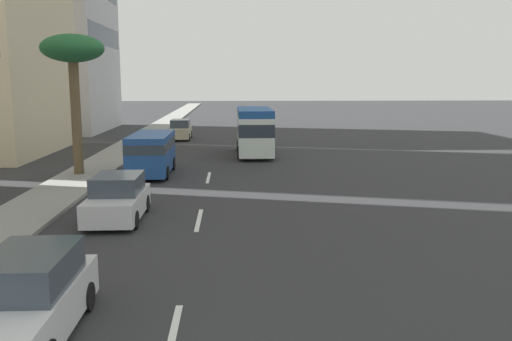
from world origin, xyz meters
name	(u,v)px	position (x,y,z in m)	size (l,w,h in m)	color
ground_plane	(214,155)	(31.50, 0.00, 0.00)	(198.00, 198.00, 0.00)	#2D2D30
sidewalk_right	(116,154)	(31.50, 6.60, 0.07)	(162.00, 2.70, 0.15)	gray
lane_stripe_near	(172,339)	(4.79, 0.00, 0.01)	(3.20, 0.16, 0.01)	silver
lane_stripe_mid	(199,220)	(14.02, 0.00, 0.01)	(3.20, 0.16, 0.01)	silver
lane_stripe_far	(208,178)	(22.75, 0.00, 0.01)	(3.20, 0.16, 0.01)	silver
car_lead	(118,199)	(14.24, 2.96, 0.78)	(4.06, 1.87, 1.65)	silver
minibus_second	(254,130)	(31.35, -2.80, 1.74)	(6.92, 2.38, 3.17)	silver
van_third	(151,151)	(23.81, 3.09, 1.28)	(5.27, 2.15, 2.22)	#1E478C
car_fourth	(180,130)	(41.68, 3.18, 0.80)	(4.11, 1.79, 1.70)	beige
car_fifth	(28,300)	(4.97, 2.81, 0.81)	(4.31, 1.79, 1.72)	silver
palm_tree	(73,55)	(23.46, 6.90, 6.35)	(3.20, 3.20, 7.25)	brown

